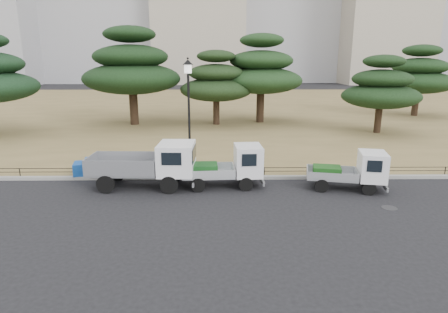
{
  "coord_description": "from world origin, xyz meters",
  "views": [
    {
      "loc": [
        -0.21,
        -14.9,
        5.65
      ],
      "look_at": [
        0.0,
        2.0,
        1.3
      ],
      "focal_mm": 30.0,
      "sensor_mm": 36.0,
      "label": 1
    }
  ],
  "objects_px": {
    "truck_large": "(149,163)",
    "tarp_pile": "(88,167)",
    "street_lamp": "(189,99)",
    "truck_kei_rear": "(352,171)",
    "truck_kei_front": "(229,166)"
  },
  "relations": [
    {
      "from": "street_lamp",
      "to": "tarp_pile",
      "type": "bearing_deg",
      "value": 178.37
    },
    {
      "from": "truck_large",
      "to": "truck_kei_front",
      "type": "relative_size",
      "value": 1.3
    },
    {
      "from": "truck_large",
      "to": "truck_kei_front",
      "type": "xyz_separation_m",
      "value": [
        3.62,
        0.08,
        -0.2
      ]
    },
    {
      "from": "truck_kei_front",
      "to": "street_lamp",
      "type": "relative_size",
      "value": 0.66
    },
    {
      "from": "truck_large",
      "to": "truck_kei_rear",
      "type": "distance_m",
      "value": 9.14
    },
    {
      "from": "truck_kei_rear",
      "to": "tarp_pile",
      "type": "height_order",
      "value": "truck_kei_rear"
    },
    {
      "from": "truck_large",
      "to": "tarp_pile",
      "type": "relative_size",
      "value": 3.26
    },
    {
      "from": "truck_large",
      "to": "street_lamp",
      "type": "distance_m",
      "value": 3.56
    },
    {
      "from": "truck_kei_rear",
      "to": "truck_large",
      "type": "bearing_deg",
      "value": -170.97
    },
    {
      "from": "truck_kei_front",
      "to": "tarp_pile",
      "type": "distance_m",
      "value": 7.14
    },
    {
      "from": "truck_large",
      "to": "tarp_pile",
      "type": "distance_m",
      "value": 3.75
    },
    {
      "from": "truck_kei_front",
      "to": "truck_kei_rear",
      "type": "xyz_separation_m",
      "value": [
        5.5,
        -0.52,
        -0.07
      ]
    },
    {
      "from": "street_lamp",
      "to": "tarp_pile",
      "type": "xyz_separation_m",
      "value": [
        -5.09,
        0.14,
        -3.4
      ]
    },
    {
      "from": "street_lamp",
      "to": "tarp_pile",
      "type": "height_order",
      "value": "street_lamp"
    },
    {
      "from": "truck_kei_rear",
      "to": "tarp_pile",
      "type": "bearing_deg",
      "value": -177.4
    }
  ]
}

